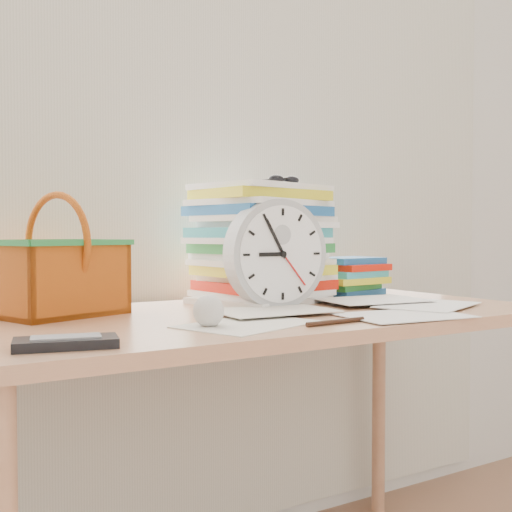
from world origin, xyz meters
TOP-DOWN VIEW (x-y plane):
  - curtain at (0.00, 1.98)m, footprint 2.40×0.01m
  - desk at (0.00, 1.60)m, footprint 1.40×0.70m
  - paper_stack at (0.12, 1.80)m, footprint 0.42×0.37m
  - clock at (0.06, 1.64)m, footprint 0.27×0.05m
  - sunglasses at (0.16, 1.75)m, footprint 0.13×0.11m
  - book_stack at (0.43, 1.80)m, footprint 0.26×0.22m
  - basket at (-0.44, 1.79)m, footprint 0.33×0.30m
  - crumpled_ball at (-0.23, 1.44)m, footprint 0.07×0.07m
  - pen at (0.01, 1.33)m, footprint 0.16×0.02m
  - calculator at (-0.54, 1.35)m, footprint 0.18×0.11m
  - scattered_papers at (0.00, 1.60)m, footprint 1.26×0.42m

SIDE VIEW (x-z plane):
  - desk at x=0.00m, z-range 0.30..1.05m
  - pen at x=0.01m, z-range 0.75..0.76m
  - scattered_papers at x=0.00m, z-range 0.75..0.77m
  - calculator at x=-0.54m, z-range 0.75..0.77m
  - crumpled_ball at x=-0.23m, z-range 0.75..0.82m
  - book_stack at x=0.43m, z-range 0.75..0.87m
  - clock at x=0.06m, z-range 0.75..1.02m
  - basket at x=-0.44m, z-range 0.75..1.03m
  - paper_stack at x=0.12m, z-range 0.75..1.07m
  - sunglasses at x=0.16m, z-range 1.07..1.10m
  - curtain at x=0.00m, z-range 0.05..2.55m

